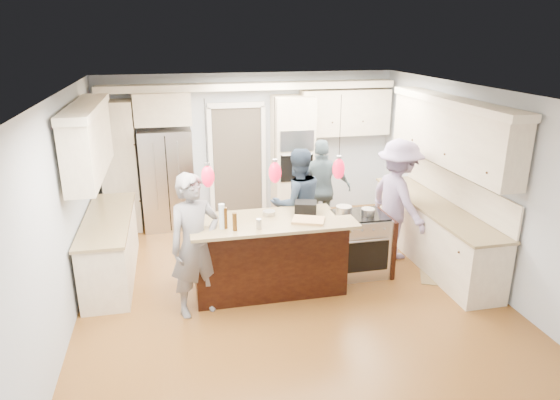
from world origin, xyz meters
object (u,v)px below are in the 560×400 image
(kitchen_island, at_px, (267,253))
(person_far_left, at_px, (297,204))
(refrigerator, at_px, (168,179))
(person_bar_end, at_px, (195,246))
(island_range, at_px, (360,244))

(kitchen_island, relative_size, person_far_left, 1.20)
(refrigerator, distance_m, person_far_left, 2.60)
(person_bar_end, bearing_deg, refrigerator, 73.17)
(person_bar_end, bearing_deg, kitchen_island, 5.17)
(kitchen_island, bearing_deg, island_range, 3.07)
(refrigerator, xyz_separation_m, person_far_left, (1.95, -1.71, -0.03))
(kitchen_island, xyz_separation_m, person_bar_end, (-1.00, -0.52, 0.43))
(refrigerator, xyz_separation_m, person_bar_end, (0.31, -3.09, 0.02))
(island_range, bearing_deg, person_bar_end, -166.02)
(kitchen_island, bearing_deg, person_far_left, 52.88)
(island_range, distance_m, person_far_left, 1.17)
(refrigerator, height_order, island_range, refrigerator)
(island_range, bearing_deg, person_far_left, 134.34)
(person_bar_end, xyz_separation_m, person_far_left, (1.64, 1.38, -0.04))
(person_bar_end, height_order, person_far_left, person_bar_end)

